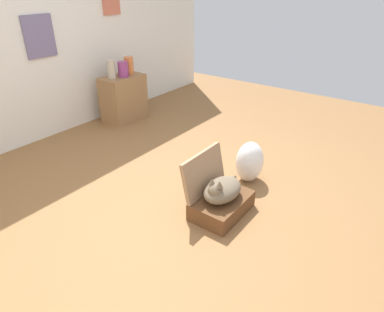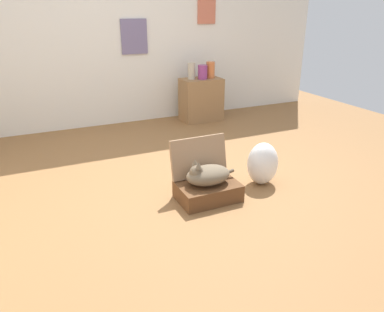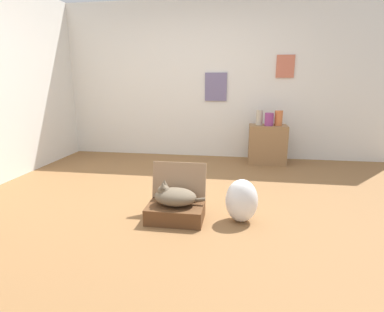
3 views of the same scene
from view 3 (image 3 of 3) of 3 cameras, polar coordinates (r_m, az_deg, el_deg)
ground_plane at (r=3.32m, az=-2.28°, el=-8.88°), size 7.68×7.68×0.00m
wall_back at (r=5.29m, az=2.42°, el=14.04°), size 6.40×0.15×2.60m
wall_left at (r=4.68m, az=-32.73°, el=11.95°), size 0.12×4.80×2.60m
suitcase_base at (r=2.90m, az=-3.14°, el=-10.66°), size 0.53×0.36×0.15m
suitcase_lid at (r=2.98m, az=-2.45°, el=-4.65°), size 0.53×0.11×0.36m
cat at (r=2.84m, az=-3.42°, el=-7.61°), size 0.48×0.27×0.23m
plastic_bag_white at (r=2.86m, az=9.40°, el=-8.38°), size 0.30×0.26×0.41m
side_table at (r=4.97m, az=14.12°, el=2.15°), size 0.59×0.36×0.62m
vase_tall at (r=4.91m, az=12.68°, el=7.14°), size 0.11×0.11×0.23m
vase_short at (r=4.92m, az=16.13°, el=6.95°), size 0.12×0.12×0.23m
vase_round at (r=4.86m, az=14.45°, el=6.78°), size 0.14×0.14×0.20m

